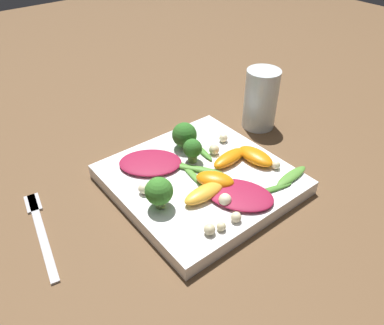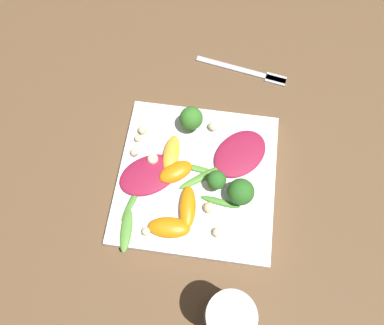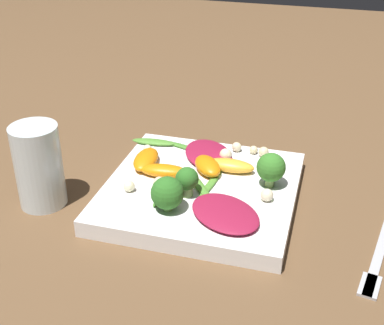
% 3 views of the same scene
% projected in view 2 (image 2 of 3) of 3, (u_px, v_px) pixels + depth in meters
% --- Properties ---
extents(ground_plane, '(2.40, 2.40, 0.00)m').
position_uv_depth(ground_plane, '(196.00, 181.00, 0.63)').
color(ground_plane, brown).
extents(plate, '(0.25, 0.25, 0.02)m').
position_uv_depth(plate, '(197.00, 179.00, 0.62)').
color(plate, white).
rests_on(plate, ground_plane).
extents(drinking_glass, '(0.06, 0.06, 0.11)m').
position_uv_depth(drinking_glass, '(228.00, 317.00, 0.50)').
color(drinking_glass, silver).
rests_on(drinking_glass, ground_plane).
extents(fork, '(0.18, 0.05, 0.01)m').
position_uv_depth(fork, '(251.00, 72.00, 0.71)').
color(fork, '#B2B2B7').
rests_on(fork, ground_plane).
extents(radicchio_leaf_0, '(0.12, 0.11, 0.01)m').
position_uv_depth(radicchio_leaf_0, '(149.00, 175.00, 0.60)').
color(radicchio_leaf_0, maroon).
rests_on(radicchio_leaf_0, plate).
extents(radicchio_leaf_1, '(0.12, 0.12, 0.01)m').
position_uv_depth(radicchio_leaf_1, '(240.00, 154.00, 0.62)').
color(radicchio_leaf_1, maroon).
rests_on(radicchio_leaf_1, plate).
extents(orange_segment_0, '(0.03, 0.07, 0.02)m').
position_uv_depth(orange_segment_0, '(188.00, 207.00, 0.58)').
color(orange_segment_0, orange).
rests_on(orange_segment_0, plate).
extents(orange_segment_1, '(0.03, 0.07, 0.02)m').
position_uv_depth(orange_segment_1, '(171.00, 154.00, 0.61)').
color(orange_segment_1, '#FCAD33').
rests_on(orange_segment_1, plate).
extents(orange_segment_2, '(0.07, 0.04, 0.02)m').
position_uv_depth(orange_segment_2, '(169.00, 227.00, 0.57)').
color(orange_segment_2, orange).
rests_on(orange_segment_2, plate).
extents(orange_segment_3, '(0.07, 0.06, 0.02)m').
position_uv_depth(orange_segment_3, '(176.00, 173.00, 0.60)').
color(orange_segment_3, orange).
rests_on(orange_segment_3, plate).
extents(broccoli_floret_0, '(0.04, 0.04, 0.05)m').
position_uv_depth(broccoli_floret_0, '(191.00, 118.00, 0.62)').
color(broccoli_floret_0, '#7A9E51').
rests_on(broccoli_floret_0, plate).
extents(broccoli_floret_1, '(0.03, 0.03, 0.04)m').
position_uv_depth(broccoli_floret_1, '(216.00, 180.00, 0.58)').
color(broccoli_floret_1, '#84AD5B').
rests_on(broccoli_floret_1, plate).
extents(broccoli_floret_2, '(0.04, 0.04, 0.05)m').
position_uv_depth(broccoli_floret_2, '(241.00, 192.00, 0.57)').
color(broccoli_floret_2, '#84AD5B').
rests_on(broccoli_floret_2, plate).
extents(arugula_sprig_0, '(0.02, 0.07, 0.01)m').
position_uv_depth(arugula_sprig_0, '(126.00, 230.00, 0.57)').
color(arugula_sprig_0, '#518E33').
rests_on(arugula_sprig_0, plate).
extents(arugula_sprig_1, '(0.06, 0.02, 0.01)m').
position_uv_depth(arugula_sprig_1, '(220.00, 202.00, 0.59)').
color(arugula_sprig_1, '#47842D').
rests_on(arugula_sprig_1, plate).
extents(arugula_sprig_2, '(0.03, 0.07, 0.01)m').
position_uv_depth(arugula_sprig_2, '(133.00, 200.00, 0.59)').
color(arugula_sprig_2, '#47842D').
rests_on(arugula_sprig_2, plate).
extents(arugula_sprig_3, '(0.08, 0.06, 0.01)m').
position_uv_depth(arugula_sprig_3, '(203.00, 178.00, 0.60)').
color(arugula_sprig_3, '#518E33').
rests_on(arugula_sprig_3, plate).
extents(arugula_sprig_4, '(0.08, 0.02, 0.00)m').
position_uv_depth(arugula_sprig_4, '(197.00, 169.00, 0.61)').
color(arugula_sprig_4, '#518E33').
rests_on(arugula_sprig_4, plate).
extents(macadamia_nut_0, '(0.01, 0.01, 0.01)m').
position_uv_depth(macadamia_nut_0, '(135.00, 152.00, 0.62)').
color(macadamia_nut_0, beige).
rests_on(macadamia_nut_0, plate).
extents(macadamia_nut_1, '(0.02, 0.02, 0.02)m').
position_uv_depth(macadamia_nut_1, '(209.00, 207.00, 0.58)').
color(macadamia_nut_1, beige).
rests_on(macadamia_nut_1, plate).
extents(macadamia_nut_2, '(0.01, 0.01, 0.01)m').
position_uv_depth(macadamia_nut_2, '(138.00, 138.00, 0.63)').
color(macadamia_nut_2, beige).
rests_on(macadamia_nut_2, plate).
extents(macadamia_nut_3, '(0.01, 0.01, 0.01)m').
position_uv_depth(macadamia_nut_3, '(146.00, 231.00, 0.57)').
color(macadamia_nut_3, beige).
rests_on(macadamia_nut_3, plate).
extents(macadamia_nut_4, '(0.02, 0.02, 0.02)m').
position_uv_depth(macadamia_nut_4, '(213.00, 126.00, 0.64)').
color(macadamia_nut_4, beige).
rests_on(macadamia_nut_4, plate).
extents(macadamia_nut_5, '(0.02, 0.02, 0.02)m').
position_uv_depth(macadamia_nut_5, '(217.00, 232.00, 0.57)').
color(macadamia_nut_5, beige).
rests_on(macadamia_nut_5, plate).
extents(macadamia_nut_6, '(0.02, 0.02, 0.02)m').
position_uv_depth(macadamia_nut_6, '(153.00, 159.00, 0.61)').
color(macadamia_nut_6, beige).
rests_on(macadamia_nut_6, plate).
extents(macadamia_nut_7, '(0.02, 0.02, 0.02)m').
position_uv_depth(macadamia_nut_7, '(142.00, 130.00, 0.63)').
color(macadamia_nut_7, beige).
rests_on(macadamia_nut_7, plate).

